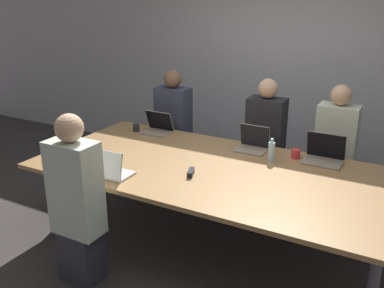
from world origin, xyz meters
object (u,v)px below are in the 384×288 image
object	(u,v)px
laptop_near_left	(111,169)
cup_far_left	(136,128)
laptop_far_left	(158,127)
person_far_left	(173,130)
person_near_left	(77,204)
stapler	(191,173)
cup_near_left	(91,165)
laptop_far_center	(253,143)
person_far_right	(334,155)
cup_far_right	(296,154)
laptop_far_right	(324,154)
bottle_far_center	(271,151)
person_far_center	(265,145)
bottle_near_left	(96,157)

from	to	relation	value
laptop_near_left	cup_far_left	xyz separation A→B (m)	(-0.57, 1.16, -0.03)
laptop_far_left	person_far_left	xyz separation A→B (m)	(-0.01, 0.35, -0.14)
person_near_left	stapler	bearing A→B (deg)	-127.43
cup_near_left	person_far_left	size ratio (longest dim) A/B	0.07
laptop_far_center	laptop_far_left	distance (m)	1.15
laptop_far_left	laptop_far_center	bearing A→B (deg)	-0.61
laptop_far_center	person_near_left	size ratio (longest dim) A/B	0.21
person_far_right	cup_far_left	world-z (taller)	person_far_right
cup_far_right	laptop_near_left	size ratio (longest dim) A/B	0.28
laptop_far_right	person_near_left	world-z (taller)	person_near_left
stapler	laptop_far_right	bearing A→B (deg)	23.78
person_far_right	laptop_far_left	bearing A→B (deg)	-166.50
bottle_far_center	person_far_right	bearing A→B (deg)	54.81
laptop_far_left	stapler	world-z (taller)	laptop_far_left
person_near_left	cup_near_left	distance (m)	0.53
person_far_right	person_far_center	distance (m)	0.73
laptop_far_left	bottle_near_left	bearing A→B (deg)	-87.14
laptop_near_left	cup_near_left	bearing A→B (deg)	-8.14
bottle_far_center	person_near_left	bearing A→B (deg)	-127.26
person_near_left	bottle_near_left	world-z (taller)	person_near_left
laptop_far_center	cup_far_left	world-z (taller)	laptop_far_center
person_near_left	laptop_far_center	bearing A→B (deg)	-117.16
laptop_near_left	stapler	bearing A→B (deg)	-148.24
person_near_left	laptop_far_left	bearing A→B (deg)	-79.44
laptop_far_center	person_far_left	bearing A→B (deg)	162.52
laptop_near_left	person_near_left	bearing A→B (deg)	88.26
cup_far_right	laptop_near_left	distance (m)	1.76
bottle_far_center	stapler	distance (m)	0.84
person_far_center	laptop_near_left	bearing A→B (deg)	-116.81
laptop_far_left	person_far_left	distance (m)	0.38
person_far_center	cup_far_right	bearing A→B (deg)	-42.64
laptop_far_left	stapler	bearing A→B (deg)	-43.86
laptop_far_right	person_far_right	xyz separation A→B (m)	(0.02, 0.44, -0.16)
laptop_far_right	bottle_far_center	bearing A→B (deg)	-153.78
bottle_near_left	cup_far_left	size ratio (longest dim) A/B	2.65
stapler	bottle_near_left	bearing A→B (deg)	176.65
person_near_left	cup_far_left	world-z (taller)	person_near_left
laptop_far_right	laptop_far_left	size ratio (longest dim) A/B	1.11
laptop_far_right	bottle_near_left	xyz separation A→B (m)	(-1.80, -1.13, 0.02)
person_far_right	cup_far_right	xyz separation A→B (m)	(-0.28, -0.48, 0.12)
laptop_far_right	stapler	xyz separation A→B (m)	(-0.95, -0.88, -0.05)
person_far_center	bottle_near_left	distance (m)	1.87
cup_far_right	stapler	bearing A→B (deg)	-129.16
person_far_right	person_far_center	world-z (taller)	person_far_center
cup_far_left	person_far_right	bearing A→B (deg)	13.91
person_near_left	person_far_left	distance (m)	2.04
cup_far_right	bottle_far_center	world-z (taller)	bottle_far_center
person_near_left	cup_far_left	size ratio (longest dim) A/B	17.49
bottle_near_left	person_near_left	bearing A→B (deg)	-64.91
laptop_near_left	bottle_near_left	bearing A→B (deg)	-24.30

